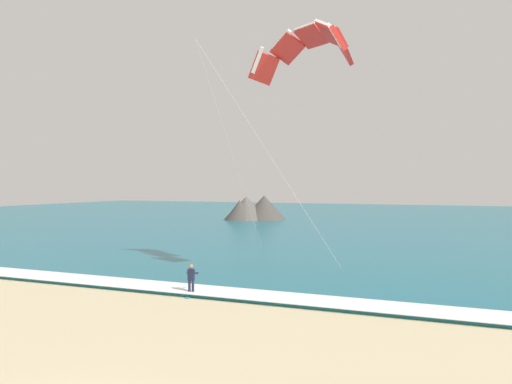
{
  "coord_description": "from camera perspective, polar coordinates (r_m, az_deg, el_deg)",
  "views": [
    {
      "loc": [
        9.36,
        -9.35,
        5.96
      ],
      "look_at": [
        -2.08,
        17.91,
        5.47
      ],
      "focal_mm": 36.01,
      "sensor_mm": 36.0,
      "label": 1
    }
  ],
  "objects": [
    {
      "name": "surfboard",
      "position": [
        27.88,
        -7.21,
        -11.34
      ],
      "size": [
        0.63,
        1.45,
        0.09
      ],
      "color": "#239EC6",
      "rests_on": "ground"
    },
    {
      "name": "surf_foam",
      "position": [
        26.63,
        1.66,
        -11.49
      ],
      "size": [
        200.0,
        2.41,
        0.04
      ],
      "primitive_type": "cube",
      "color": "white",
      "rests_on": "sea"
    },
    {
      "name": "kitesurfer",
      "position": [
        27.72,
        -7.2,
        -9.48
      ],
      "size": [
        0.56,
        0.56,
        1.69
      ],
      "color": "#191E38",
      "rests_on": "ground"
    },
    {
      "name": "headland_left",
      "position": [
        81.88,
        -0.38,
        -1.86
      ],
      "size": [
        10.09,
        9.17,
        4.06
      ],
      "color": "#47423D",
      "rests_on": "ground"
    },
    {
      "name": "kite_primary",
      "position": [
        33.15,
        5.44,
        15.8
      ],
      "size": [
        7.88,
        8.88,
        14.61
      ],
      "color": "red"
    },
    {
      "name": "sea",
      "position": [
        83.99,
        16.34,
        -3.09
      ],
      "size": [
        200.0,
        120.0,
        0.2
      ],
      "primitive_type": "cube",
      "color": "#146075",
      "rests_on": "ground"
    }
  ]
}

